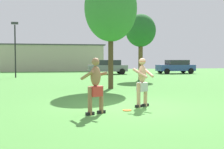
% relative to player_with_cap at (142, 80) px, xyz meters
% --- Properties ---
extents(ground_plane, '(80.00, 80.00, 0.00)m').
position_rel_player_with_cap_xyz_m(ground_plane, '(-0.36, -0.08, -0.92)').
color(ground_plane, '#4C8E3D').
extents(player_with_cap, '(0.72, 0.73, 1.68)m').
position_rel_player_with_cap_xyz_m(player_with_cap, '(0.00, 0.00, 0.00)').
color(player_with_cap, black).
rests_on(player_with_cap, ground_plane).
extents(player_in_red, '(0.81, 0.75, 1.67)m').
position_rel_player_with_cap_xyz_m(player_in_red, '(-1.74, -1.03, -0.04)').
color(player_in_red, black).
rests_on(player_in_red, ground_plane).
extents(frisbee, '(0.28, 0.28, 0.03)m').
position_rel_player_with_cap_xyz_m(frisbee, '(-0.68, -0.63, -0.91)').
color(frisbee, orange).
rests_on(frisbee, ground_plane).
extents(car_blue_near_post, '(4.43, 2.30, 1.58)m').
position_rel_player_with_cap_xyz_m(car_blue_near_post, '(10.57, 22.25, -0.10)').
color(car_blue_near_post, '#2D478C').
rests_on(car_blue_near_post, ground_plane).
extents(car_gray_mid_lot, '(4.33, 2.09, 1.58)m').
position_rel_player_with_cap_xyz_m(car_gray_mid_lot, '(2.55, 22.32, -0.10)').
color(car_gray_mid_lot, slate).
rests_on(car_gray_mid_lot, ground_plane).
extents(lamp_post, '(0.60, 0.24, 4.96)m').
position_rel_player_with_cap_xyz_m(lamp_post, '(-6.67, 17.48, 2.18)').
color(lamp_post, black).
rests_on(lamp_post, ground_plane).
extents(outbuilding_behind_lot, '(14.41, 4.59, 3.76)m').
position_rel_player_with_cap_xyz_m(outbuilding_behind_lot, '(-3.62, 32.75, 0.97)').
color(outbuilding_behind_lot, '#B2A893').
rests_on(outbuilding_behind_lot, ground_plane).
extents(tree_left_field, '(2.38, 2.38, 5.21)m').
position_rel_player_with_cap_xyz_m(tree_left_field, '(3.55, 12.64, 2.94)').
color(tree_left_field, brown).
rests_on(tree_left_field, ground_plane).
extents(tree_right_field, '(2.89, 2.89, 6.29)m').
position_rel_player_with_cap_xyz_m(tree_right_field, '(0.02, 6.29, 3.51)').
color(tree_right_field, '#4C3823').
rests_on(tree_right_field, ground_plane).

